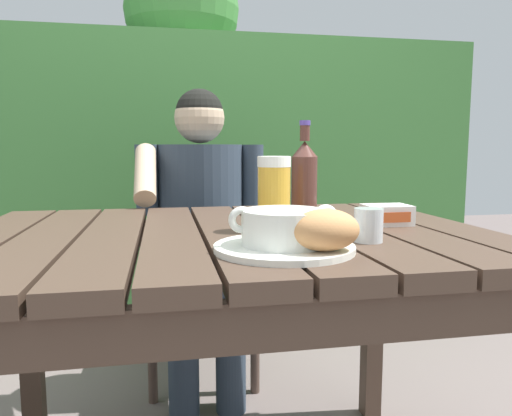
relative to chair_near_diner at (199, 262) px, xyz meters
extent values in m
cube|color=#463428|center=(-0.40, -0.89, 0.27)|extent=(0.13, 0.91, 0.04)
cube|color=#463428|center=(-0.26, -0.89, 0.27)|extent=(0.13, 0.91, 0.04)
cube|color=#463428|center=(-0.13, -0.89, 0.27)|extent=(0.13, 0.91, 0.04)
cube|color=#463428|center=(0.01, -0.89, 0.27)|extent=(0.13, 0.91, 0.04)
cube|color=#463428|center=(0.15, -0.89, 0.27)|extent=(0.13, 0.91, 0.04)
cube|color=#463428|center=(0.28, -0.89, 0.27)|extent=(0.13, 0.91, 0.04)
cube|color=#463428|center=(0.42, -0.89, 0.27)|extent=(0.13, 0.91, 0.04)
cube|color=#463428|center=(0.55, -0.89, 0.27)|extent=(0.13, 0.91, 0.04)
cube|color=#463428|center=(0.01, -1.32, 0.21)|extent=(1.17, 0.03, 0.08)
cube|color=#463428|center=(0.01, -0.46, 0.21)|extent=(1.17, 0.03, 0.08)
cube|color=#463428|center=(-0.56, -0.47, -0.11)|extent=(0.06, 0.06, 0.73)
cube|color=#463428|center=(0.58, -0.47, -0.11)|extent=(0.06, 0.06, 0.73)
cube|color=#3F7839|center=(0.01, 0.75, 0.29)|extent=(3.08, 0.60, 1.54)
cylinder|color=#4C3823|center=(-0.01, 0.90, 0.27)|extent=(0.10, 0.10, 1.49)
sphere|color=#3F7839|center=(-0.01, 0.90, 1.26)|extent=(0.65, 0.65, 0.65)
cylinder|color=#4E3B31|center=(0.20, -0.24, -0.24)|extent=(0.04, 0.04, 0.47)
cylinder|color=#4E3B31|center=(-0.20, -0.24, -0.24)|extent=(0.04, 0.04, 0.47)
cylinder|color=#4E3B31|center=(0.20, 0.13, -0.24)|extent=(0.04, 0.04, 0.47)
cylinder|color=#4E3B31|center=(-0.20, 0.13, -0.24)|extent=(0.04, 0.04, 0.47)
cube|color=#4E3B31|center=(0.00, -0.05, 0.00)|extent=(0.43, 0.41, 0.02)
cylinder|color=#4E3B31|center=(0.20, 0.13, 0.23)|extent=(0.04, 0.04, 0.47)
cylinder|color=#4E3B31|center=(-0.20, 0.13, 0.23)|extent=(0.04, 0.04, 0.47)
cube|color=#4E3B31|center=(0.00, 0.13, 0.16)|extent=(0.39, 0.02, 0.04)
cube|color=#4E3B31|center=(0.00, 0.13, 0.27)|extent=(0.39, 0.02, 0.04)
cube|color=#4E3B31|center=(0.00, 0.13, 0.39)|extent=(0.39, 0.02, 0.04)
cylinder|color=#303D4B|center=(0.08, -0.35, -0.25)|extent=(0.11, 0.11, 0.45)
cylinder|color=#303D4B|center=(0.08, -0.25, 0.03)|extent=(0.13, 0.40, 0.13)
cylinder|color=#303D4B|center=(-0.09, -0.35, -0.25)|extent=(0.11, 0.11, 0.45)
cylinder|color=#303D4B|center=(-0.09, -0.25, 0.03)|extent=(0.13, 0.40, 0.13)
cylinder|color=#303D4B|center=(0.00, -0.15, 0.26)|extent=(0.32, 0.32, 0.46)
sphere|color=tan|center=(0.00, -0.15, 0.59)|extent=(0.19, 0.19, 0.19)
sphere|color=black|center=(0.00, -0.15, 0.61)|extent=(0.18, 0.18, 0.18)
cylinder|color=#303D4B|center=(0.20, -0.17, 0.36)|extent=(0.08, 0.08, 0.26)
cylinder|color=#303D4B|center=(-0.20, -0.17, 0.36)|extent=(0.08, 0.08, 0.26)
cylinder|color=tan|center=(-0.20, -0.33, 0.39)|extent=(0.07, 0.25, 0.21)
cylinder|color=white|center=(0.08, -1.15, 0.29)|extent=(0.27, 0.27, 0.01)
cylinder|color=white|center=(0.08, -1.15, 0.33)|extent=(0.16, 0.16, 0.07)
cylinder|color=#BA5B1A|center=(0.08, -1.15, 0.35)|extent=(0.14, 0.14, 0.01)
torus|color=white|center=(0.00, -1.15, 0.35)|extent=(0.05, 0.01, 0.05)
torus|color=white|center=(0.16, -1.15, 0.35)|extent=(0.05, 0.01, 0.05)
ellipsoid|color=tan|center=(0.14, -1.21, 0.34)|extent=(0.13, 0.10, 0.07)
cylinder|color=gold|center=(0.11, -0.93, 0.36)|extent=(0.08, 0.08, 0.15)
cylinder|color=white|center=(0.11, -0.93, 0.45)|extent=(0.08, 0.08, 0.02)
cylinder|color=#532E26|center=(0.20, -0.86, 0.37)|extent=(0.06, 0.06, 0.17)
cone|color=#532E26|center=(0.20, -0.86, 0.48)|extent=(0.06, 0.06, 0.04)
cylinder|color=#532E26|center=(0.20, -0.86, 0.52)|extent=(0.02, 0.02, 0.04)
cylinder|color=#57419F|center=(0.20, -0.86, 0.54)|extent=(0.03, 0.03, 0.01)
cylinder|color=silver|center=(0.27, -1.09, 0.32)|extent=(0.06, 0.06, 0.07)
cube|color=white|center=(0.41, -0.89, 0.31)|extent=(0.11, 0.08, 0.05)
cube|color=#D05224|center=(0.41, -0.94, 0.31)|extent=(0.08, 0.00, 0.02)
cube|color=silver|center=(0.26, -1.06, 0.29)|extent=(0.12, 0.05, 0.00)
cube|color=black|center=(0.20, -1.07, 0.29)|extent=(0.07, 0.03, 0.01)
camera|label=1|loc=(-0.14, -2.01, 0.48)|focal=33.90mm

